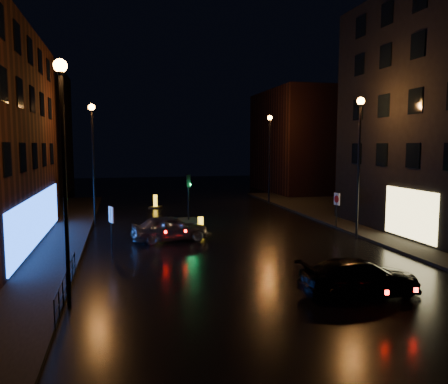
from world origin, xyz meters
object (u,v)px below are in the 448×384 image
Objects in this scene: bollard_near at (201,230)px; road_sign_right at (337,202)px; traffic_signal at (189,215)px; dark_sedan at (360,277)px; silver_hatchback at (170,228)px; road_sign_left at (111,219)px; bollard_far at (155,205)px.

bollard_near is 9.21m from road_sign_right.
dark_sedan is (3.83, -17.13, 0.17)m from traffic_signal.
traffic_signal is 0.77× the size of silver_hatchback.
traffic_signal is at bearing -25.04° from silver_hatchback.
road_sign_right is at bearing -6.53° from road_sign_left.
road_sign_left is (-5.30, -8.80, 1.36)m from traffic_signal.
road_sign_right is (14.39, 3.55, -0.04)m from road_sign_left.
traffic_signal is 10.36m from road_sign_left.
traffic_signal reaches higher than road_sign_right.
road_sign_right reaches higher than bollard_near.
road_sign_left is (-9.13, 8.32, 1.19)m from dark_sedan.
silver_hatchback reaches higher than bollard_far.
bollard_far reaches higher than bollard_near.
bollard_near is 6.91m from road_sign_left.
bollard_far is (-1.86, 12.42, 0.02)m from bollard_near.
bollard_near is at bearing 15.33° from dark_sedan.
dark_sedan is 1.87× the size of road_sign_left.
bollard_far is (-1.82, 7.70, -0.25)m from traffic_signal.
traffic_signal is 4.73m from bollard_near.
road_sign_left is at bearing -166.33° from bollard_near.
bollard_far is at bearing 57.74° from road_sign_left.
dark_sedan is 12.41m from road_sign_left.
road_sign_left is (-3.47, -16.50, 1.60)m from bollard_far.
road_sign_left reaches higher than road_sign_right.
bollard_near is at bearing -89.55° from traffic_signal.
road_sign_right is at bearing -28.11° from bollard_far.
bollard_far is at bearing 74.75° from bollard_near.
traffic_signal is 1.42× the size of road_sign_right.
silver_hatchback reaches higher than dark_sedan.
silver_hatchback is 2.83× the size of bollard_far.
silver_hatchback is (-2.05, -6.25, 0.26)m from traffic_signal.
road_sign_right is at bearing -25.59° from dark_sedan.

